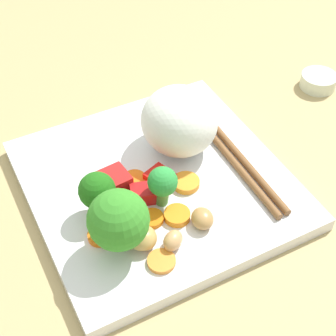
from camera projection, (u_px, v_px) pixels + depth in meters
The scene contains 21 objects.
ground_plane at pixel (158, 194), 61.05cm from camera, with size 110.00×110.00×2.00cm, color tan.
square_plate at pixel (157, 184), 59.73cm from camera, with size 28.10×28.10×1.71cm, color white.
rice_mound at pixel (179, 121), 60.11cm from camera, with size 8.92×9.33×7.94cm, color white.
broccoli_floret_0 at pixel (163, 183), 54.47cm from camera, with size 3.23×3.23×4.96cm.
broccoli_floret_1 at pixel (97, 192), 53.24cm from camera, with size 3.90×3.90×5.58cm.
broccoli_floret_2 at pixel (118, 220), 49.20cm from camera, with size 6.06×6.06×7.53cm.
carrot_slice_0 at pixel (177, 215), 54.81cm from camera, with size 2.81×2.81×0.78cm, color orange.
carrot_slice_1 at pixel (186, 183), 58.17cm from camera, with size 3.06×3.06×0.73cm, color orange.
carrot_slice_2 at pixel (100, 236), 52.97cm from camera, with size 2.47×2.47×0.71cm, color orange.
carrot_slice_3 at pixel (134, 179), 58.65cm from camera, with size 2.63×2.63×0.58cm, color orange.
carrot_slice_4 at pixel (152, 218), 54.67cm from camera, with size 2.49×2.49×0.57cm, color orange.
carrot_slice_5 at pixel (161, 261), 50.93cm from camera, with size 2.83×2.83×0.50cm, color orange.
pepper_chunk_0 at pixel (114, 182), 57.20cm from camera, with size 3.20×3.15×2.25cm, color red.
pepper_chunk_1 at pixel (157, 179), 58.15cm from camera, with size 2.62×2.84×1.33cm, color red.
pepper_chunk_2 at pixel (144, 194), 56.39cm from camera, with size 2.86×2.19×1.65cm, color red.
pepper_chunk_3 at pixel (126, 208), 55.11cm from camera, with size 2.13×1.98×1.38cm, color red.
chicken_piece_0 at pixel (173, 241), 51.83cm from camera, with size 2.44×1.81×1.86cm, color tan.
chicken_piece_1 at pixel (142, 237), 51.91cm from camera, with size 3.15×2.90×2.20cm, color tan.
chicken_piece_3 at pixel (202, 219), 53.83cm from camera, with size 2.72×2.31×1.87cm, color #B7874C.
chopstick_pair at pixel (225, 145), 62.44cm from camera, with size 23.79×3.87×0.83cm.
sauce_cup at pixel (318, 81), 73.52cm from camera, with size 5.01×5.01×1.97cm, color silver.
Camera 1 is at (35.64, -19.80, 44.56)cm, focal length 55.71 mm.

